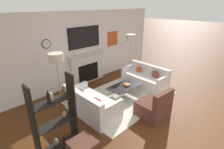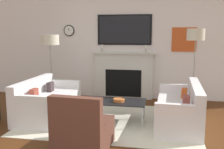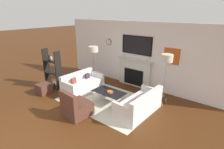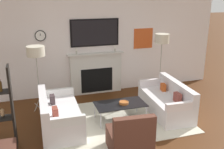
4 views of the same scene
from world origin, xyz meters
name	(u,v)px [view 1 (image 1 of 4)]	position (x,y,z in m)	size (l,w,h in m)	color
ground_plane	(224,145)	(0.00, 0.00, 0.00)	(60.00, 60.00, 0.00)	#49250F
fireplace_wall	(85,51)	(0.00, 4.94, 1.24)	(7.53, 0.28, 2.70)	white
area_rug	(122,97)	(0.00, 3.03, 0.01)	(3.23, 2.28, 0.01)	beige
couch_left	(91,105)	(-1.31, 3.03, 0.28)	(0.84, 1.64, 0.76)	silver
couch_right	(145,79)	(1.31, 3.03, 0.28)	(0.84, 1.73, 0.77)	silver
armchair	(154,107)	(-0.17, 1.72, 0.28)	(0.80, 0.81, 0.85)	#542F24
coffee_table	(125,86)	(0.09, 3.00, 0.38)	(1.15, 0.63, 0.41)	black
decorative_bowl	(127,85)	(0.17, 2.96, 0.44)	(0.22, 0.22, 0.06)	#BE642A
floor_lamp_left	(56,58)	(-1.64, 4.06, 1.50)	(0.42, 0.42, 1.65)	#9E998E
floor_lamp_right	(131,38)	(1.64, 4.06, 1.62)	(0.38, 0.38, 1.78)	#9E998E
shelf_unit	(55,118)	(-2.58, 2.58, 0.76)	(0.89, 0.28, 1.62)	black
ottoman	(83,149)	(-2.38, 1.96, 0.20)	(0.49, 0.49, 0.39)	#542F24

